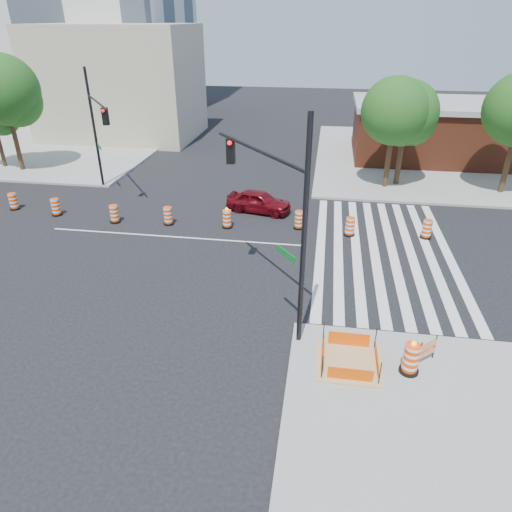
# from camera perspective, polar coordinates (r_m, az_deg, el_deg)

# --- Properties ---
(ground) EXTENTS (120.00, 120.00, 0.00)m
(ground) POSITION_cam_1_polar(r_m,az_deg,el_deg) (24.97, -10.09, 2.36)
(ground) COLOR black
(ground) RESTS_ON ground
(sidewalk_ne) EXTENTS (22.00, 22.00, 0.15)m
(sidewalk_ne) POSITION_cam_1_polar(r_m,az_deg,el_deg) (41.93, 23.16, 11.10)
(sidewalk_ne) COLOR gray
(sidewalk_ne) RESTS_ON ground
(sidewalk_nw) EXTENTS (22.00, 22.00, 0.15)m
(sidewalk_nw) POSITION_cam_1_polar(r_m,az_deg,el_deg) (48.11, -24.41, 12.78)
(sidewalk_nw) COLOR gray
(sidewalk_nw) RESTS_ON ground
(crosswalk_east) EXTENTS (6.75, 13.50, 0.01)m
(crosswalk_east) POSITION_cam_1_polar(r_m,az_deg,el_deg) (23.96, 15.61, 0.61)
(crosswalk_east) COLOR silver
(crosswalk_east) RESTS_ON ground
(lane_centerline) EXTENTS (14.00, 0.12, 0.01)m
(lane_centerline) POSITION_cam_1_polar(r_m,az_deg,el_deg) (24.97, -10.09, 2.37)
(lane_centerline) COLOR silver
(lane_centerline) RESTS_ON ground
(excavation_pit) EXTENTS (2.20, 2.20, 0.90)m
(excavation_pit) POSITION_cam_1_polar(r_m,az_deg,el_deg) (16.07, 11.55, -12.75)
(excavation_pit) COLOR tan
(excavation_pit) RESTS_ON ground
(brick_storefront) EXTENTS (16.50, 8.50, 4.60)m
(brick_storefront) POSITION_cam_1_polar(r_m,az_deg,el_deg) (41.43, 23.74, 14.05)
(brick_storefront) COLOR brown
(brick_storefront) RESTS_ON ground
(beige_midrise) EXTENTS (14.00, 10.00, 10.00)m
(beige_midrise) POSITION_cam_1_polar(r_m,az_deg,el_deg) (47.90, -16.59, 20.04)
(beige_midrise) COLOR tan
(beige_midrise) RESTS_ON ground
(red_coupe) EXTENTS (4.12, 2.34, 1.32)m
(red_coupe) POSITION_cam_1_polar(r_m,az_deg,el_deg) (27.67, 0.34, 6.85)
(red_coupe) COLOR #610810
(red_coupe) RESTS_ON ground
(signal_pole_se) EXTENTS (3.89, 4.83, 8.02)m
(signal_pole_se) POSITION_cam_1_polar(r_m,az_deg,el_deg) (15.75, 2.62, 6.90)
(signal_pole_se) COLOR black
(signal_pole_se) RESTS_ON ground
(signal_pole_nw) EXTENTS (3.52, 4.75, 7.65)m
(signal_pole_nw) POSITION_cam_1_polar(r_m,az_deg,el_deg) (31.23, -19.26, 15.51)
(signal_pole_nw) COLOR black
(signal_pole_nw) RESTS_ON ground
(pit_drum) EXTENTS (0.64, 0.64, 1.25)m
(pit_drum) POSITION_cam_1_polar(r_m,az_deg,el_deg) (15.95, 18.78, -12.14)
(pit_drum) COLOR black
(pit_drum) RESTS_ON ground
(barricade) EXTENTS (0.65, 0.57, 0.98)m
(barricade) POSITION_cam_1_polar(r_m,az_deg,el_deg) (16.53, 20.66, -10.85)
(barricade) COLOR #FF4405
(barricade) RESTS_ON ground
(tree_north_b) EXTENTS (4.94, 4.94, 8.41)m
(tree_north_b) POSITION_cam_1_polar(r_m,az_deg,el_deg) (38.85, -28.83, 17.32)
(tree_north_b) COLOR #382314
(tree_north_b) RESTS_ON ground
(tree_north_c) EXTENTS (4.31, 4.31, 7.33)m
(tree_north_c) POSITION_cam_1_polar(r_m,az_deg,el_deg) (31.98, 17.00, 16.51)
(tree_north_c) COLOR #382314
(tree_north_c) RESTS_ON ground
(tree_north_d) EXTENTS (4.16, 4.16, 7.07)m
(tree_north_d) POSITION_cam_1_polar(r_m,az_deg,el_deg) (32.85, 18.30, 16.28)
(tree_north_d) COLOR #382314
(tree_north_d) RESTS_ON ground
(median_drum_0) EXTENTS (0.60, 0.60, 1.02)m
(median_drum_0) POSITION_cam_1_polar(r_m,az_deg,el_deg) (31.79, -28.05, 6.00)
(median_drum_0) COLOR black
(median_drum_0) RESTS_ON ground
(median_drum_1) EXTENTS (0.60, 0.60, 1.02)m
(median_drum_1) POSITION_cam_1_polar(r_m,az_deg,el_deg) (29.70, -23.74, 5.56)
(median_drum_1) COLOR black
(median_drum_1) RESTS_ON ground
(median_drum_2) EXTENTS (0.60, 0.60, 1.02)m
(median_drum_2) POSITION_cam_1_polar(r_m,az_deg,el_deg) (27.45, -17.28, 4.98)
(median_drum_2) COLOR black
(median_drum_2) RESTS_ON ground
(median_drum_3) EXTENTS (0.60, 0.60, 1.02)m
(median_drum_3) POSITION_cam_1_polar(r_m,az_deg,el_deg) (26.44, -10.93, 4.89)
(median_drum_3) COLOR black
(median_drum_3) RESTS_ON ground
(median_drum_4) EXTENTS (0.60, 0.60, 1.18)m
(median_drum_4) POSITION_cam_1_polar(r_m,az_deg,el_deg) (25.60, -3.63, 4.61)
(median_drum_4) COLOR black
(median_drum_4) RESTS_ON ground
(median_drum_5) EXTENTS (0.60, 0.60, 1.02)m
(median_drum_5) POSITION_cam_1_polar(r_m,az_deg,el_deg) (25.54, 5.39, 4.45)
(median_drum_5) COLOR black
(median_drum_5) RESTS_ON ground
(median_drum_6) EXTENTS (0.60, 0.60, 1.02)m
(median_drum_6) POSITION_cam_1_polar(r_m,az_deg,el_deg) (25.10, 11.65, 3.56)
(median_drum_6) COLOR black
(median_drum_6) RESTS_ON ground
(median_drum_7) EXTENTS (0.60, 0.60, 1.02)m
(median_drum_7) POSITION_cam_1_polar(r_m,az_deg,el_deg) (25.93, 20.56, 3.10)
(median_drum_7) COLOR black
(median_drum_7) RESTS_ON ground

